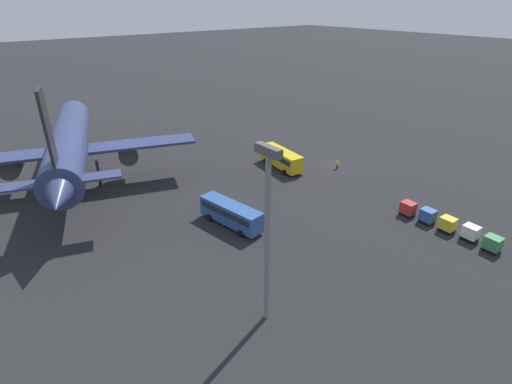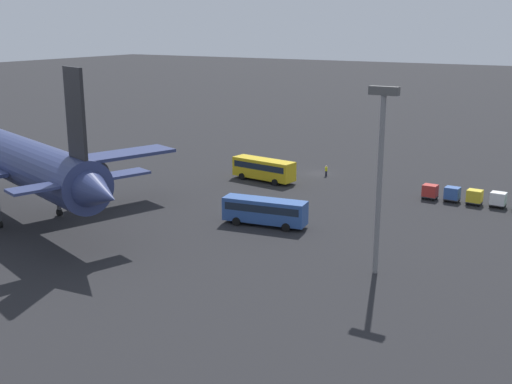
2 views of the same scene
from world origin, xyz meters
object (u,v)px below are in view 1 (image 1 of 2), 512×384
Objects in this scene: airplane at (69,145)px; cargo_cart_green at (493,243)px; worker_person at (337,165)px; cargo_cart_red at (408,208)px; shuttle_bus_far at (231,213)px; cargo_cart_blue at (428,215)px; shuttle_bus_near at (281,157)px; cargo_cart_yellow at (448,224)px; cargo_cart_white at (471,232)px.

airplane reaches higher than cargo_cart_green.
worker_person is 0.84× the size of cargo_cart_red.
shuttle_bus_far reaches higher than cargo_cart_blue.
worker_person is at bearing -125.48° from shuttle_bus_near.
cargo_cart_yellow is (-46.53, -34.82, -6.13)m from airplane.
airplane reaches higher than cargo_cart_blue.
cargo_cart_blue is (-21.03, 5.14, 0.32)m from worker_person.
cargo_cart_green is at bearing 178.70° from cargo_cart_blue.
cargo_cart_white is at bearing -176.79° from cargo_cart_red.
cargo_cart_red is (5.92, 0.19, 0.00)m from cargo_cart_yellow.
cargo_cart_yellow is (-23.99, 5.17, 0.32)m from worker_person.
cargo_cart_blue is (5.92, 0.27, 0.00)m from cargo_cart_white.
cargo_cart_blue is (-16.79, -22.00, -0.75)m from shuttle_bus_far.
shuttle_bus_far reaches higher than worker_person.
shuttle_bus_far is at bearing 52.65° from cargo_cart_blue.
cargo_cart_white is 2.97m from cargo_cart_yellow.
cargo_cart_white is (-34.01, -2.77, -0.82)m from shuttle_bus_near.
airplane reaches higher than shuttle_bus_far.
cargo_cart_green is 8.88m from cargo_cart_blue.
cargo_cart_blue is at bearing 166.27° from worker_person.
cargo_cart_green reaches higher than worker_person.
cargo_cart_blue is 1.00× the size of cargo_cart_red.
shuttle_bus_far is at bearing 48.04° from cargo_cart_yellow.
cargo_cart_red is at bearing -167.54° from shuttle_bus_near.
shuttle_bus_far is 29.55m from cargo_cart_yellow.
cargo_cart_red is (-25.14, -2.27, -0.82)m from shuttle_bus_near.
shuttle_bus_near reaches higher than cargo_cart_red.
worker_person is 30.38m from cargo_cart_green.
airplane is at bearing 17.05° from shuttle_bus_far.
worker_person is at bearing -10.12° from cargo_cart_green.
airplane is 60.99m from cargo_cart_white.
cargo_cart_white is (-22.71, -22.27, -0.75)m from shuttle_bus_far.
cargo_cart_red is at bearing 3.21° from cargo_cart_white.
cargo_cart_green is 1.00× the size of cargo_cart_blue.
cargo_cart_red is (2.96, 0.23, 0.00)m from cargo_cart_blue.
airplane is at bearing 40.45° from cargo_cart_red.
airplane is at bearing 71.75° from shuttle_bus_near.
shuttle_bus_near is 5.10× the size of cargo_cart_blue.
shuttle_bus_far is at bearing 57.57° from cargo_cart_red.
cargo_cart_white is at bearing -144.15° from shuttle_bus_far.
cargo_cart_white is 1.00× the size of cargo_cart_yellow.
cargo_cart_red is (8.88, 0.50, 0.00)m from cargo_cart_white.
airplane is 22.40× the size of cargo_cart_yellow.
shuttle_bus_near is at bearing 4.53° from cargo_cart_yellow.
airplane is 30.19m from shuttle_bus_far.
shuttle_bus_near is (-15.47, -32.36, -5.31)m from airplane.
shuttle_bus_near is at bearing 5.08° from cargo_cart_blue.
cargo_cart_green is 3.00m from cargo_cart_white.
cargo_cart_red is (-13.83, -21.77, -0.75)m from shuttle_bus_far.
worker_person is at bearing -13.73° from cargo_cart_blue.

